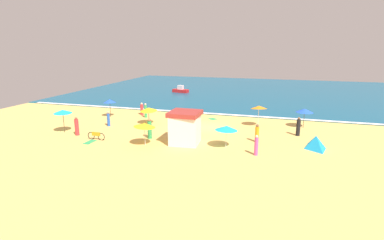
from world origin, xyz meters
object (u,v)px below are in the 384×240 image
Objects in this scene: beach_umbrella_5 at (63,112)px; beachgoer_7 at (146,111)px; beachgoer_2 at (256,146)px; beachgoer_5 at (257,134)px; parked_bicycle at (96,136)px; beach_umbrella_6 at (149,109)px; beachgoer_3 at (298,127)px; beachgoer_6 at (108,119)px; lifeguard_cabana at (185,127)px; beachgoer_4 at (77,127)px; small_boat_0 at (181,90)px; beachgoer_0 at (150,129)px; beach_umbrella_3 at (110,101)px; beach_tent at (316,142)px; beach_umbrella_1 at (259,107)px; beachgoer_1 at (142,109)px; beach_umbrella_4 at (145,125)px; beach_umbrella_2 at (305,111)px.

beachgoer_7 is at bearing 58.27° from beach_umbrella_5.
beachgoer_2 is 3.51m from beachgoer_5.
parked_bicycle is at bearing -179.72° from beachgoer_2.
beach_umbrella_6 is 15.93m from beachgoer_3.
beachgoer_6 is at bearing 48.88° from beach_umbrella_5.
beachgoer_4 is (-10.96, -0.67, -0.63)m from lifeguard_cabana.
beach_umbrella_5 is 0.82× the size of small_boat_0.
beachgoer_0 reaches higher than beachgoer_5.
beach_umbrella_3 is at bearing -95.88° from small_boat_0.
beach_umbrella_6 is at bearing 168.00° from beach_tent.
beach_umbrella_3 is 0.97× the size of beach_umbrella_6.
beachgoer_6 is (-15.70, -4.54, -1.32)m from beach_umbrella_1.
beach_umbrella_1 is 12.12m from beach_umbrella_6.
beachgoer_3 is 30.06m from small_boat_0.
small_boat_0 is at bearing 93.44° from beachgoer_1.
beach_umbrella_1 is at bearing 26.80° from beachgoer_4.
beachgoer_2 is 33.59m from small_boat_0.
beach_umbrella_4 is at bearing -68.06° from beach_umbrella_6.
beachgoer_4 reaches higher than beachgoer_7.
beach_umbrella_5 is at bearing -96.09° from beach_umbrella_3.
beach_tent is 3.87m from beachgoer_3.
beach_umbrella_1 reaches higher than beach_tent.
lifeguard_cabana is at bearing 168.46° from beachgoer_2.
lifeguard_cabana is 1.75× the size of beachgoer_5.
beachgoer_2 is at bearing -2.12° from beachgoer_4.
beach_tent is at bearing 5.21° from beachgoer_0.
beach_umbrella_2 is at bearing 39.76° from lifeguard_cabana.
beach_tent is 1.42× the size of beachgoer_6.
beachgoer_7 is (0.62, 9.57, 0.46)m from parked_bicycle.
beachgoer_5 is (15.01, -7.23, 0.07)m from beachgoer_1.
beach_umbrella_5 is (-12.86, -0.16, 0.66)m from lifeguard_cabana.
beach_umbrella_1 reaches higher than beach_umbrella_3.
beachgoer_5 is 15.14m from beachgoer_7.
beach_umbrella_6 is (-6.03, 5.41, 0.18)m from lifeguard_cabana.
beachgoer_0 is 1.15× the size of beachgoer_5.
beach_umbrella_6 is 7.30m from parked_bicycle.
beachgoer_3 is at bearing -30.90° from beach_umbrella_1.
lifeguard_cabana is 1.53× the size of beachgoer_0.
beach_umbrella_2 is at bearing 3.77° from beach_umbrella_3.
beachgoer_0 is 0.63× the size of small_boat_0.
beachgoer_0 is at bearing 170.32° from beachgoer_2.
beach_umbrella_3 is 1.21× the size of beachgoer_3.
beach_umbrella_1 is at bearing 16.12° from beachgoer_6.
beachgoer_4 is at bearing 164.72° from parked_bicycle.
beach_umbrella_1 is 1.52× the size of beachgoer_1.
beachgoer_4 reaches higher than beachgoer_3.
beach_umbrella_4 is 1.63× the size of beachgoer_1.
beach_umbrella_3 is at bearing 162.67° from beach_umbrella_6.
beachgoer_4 is at bearing -153.20° from beach_umbrella_1.
beach_umbrella_5 is at bearing -179.29° from lifeguard_cabana.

